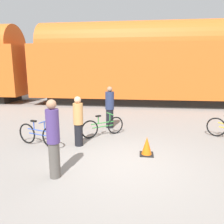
{
  "coord_description": "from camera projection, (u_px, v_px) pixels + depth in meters",
  "views": [
    {
      "loc": [
        0.37,
        -5.48,
        2.55
      ],
      "look_at": [
        -0.5,
        1.4,
        1.1
      ],
      "focal_mm": 35.0,
      "sensor_mm": 36.0,
      "label": 1
    }
  ],
  "objects": [
    {
      "name": "ground_plane",
      "position": [
        124.0,
        163.0,
        5.9
      ],
      "size": [
        80.0,
        80.0,
        0.0
      ],
      "primitive_type": "plane",
      "color": "gray"
    },
    {
      "name": "freight_train",
      "position": [
        135.0,
        62.0,
        14.43
      ],
      "size": [
        42.74,
        3.04,
        5.4
      ],
      "color": "black",
      "rests_on": "ground_plane"
    },
    {
      "name": "rail_near",
      "position": [
        134.0,
        106.0,
        14.31
      ],
      "size": [
        54.74,
        0.07,
        0.01
      ],
      "primitive_type": "cube",
      "color": "#4C4238",
      "rests_on": "ground_plane"
    },
    {
      "name": "rail_far",
      "position": [
        134.0,
        102.0,
        15.7
      ],
      "size": [
        54.74,
        0.07,
        0.01
      ],
      "primitive_type": "cube",
      "color": "#4C4238",
      "rests_on": "ground_plane"
    },
    {
      "name": "bicycle_green",
      "position": [
        103.0,
        127.0,
        8.1
      ],
      "size": [
        1.42,
        1.13,
        0.83
      ],
      "color": "black",
      "rests_on": "ground_plane"
    },
    {
      "name": "bicycle_blue",
      "position": [
        39.0,
        135.0,
        7.1
      ],
      "size": [
        1.63,
        0.6,
        0.86
      ],
      "color": "black",
      "rests_on": "ground_plane"
    },
    {
      "name": "person_in_navy",
      "position": [
        110.0,
        107.0,
        9.12
      ],
      "size": [
        0.37,
        0.37,
        1.75
      ],
      "rotation": [
        0.0,
        0.0,
        4.79
      ],
      "color": "black",
      "rests_on": "ground_plane"
    },
    {
      "name": "person_in_purple",
      "position": [
        53.0,
        139.0,
        4.95
      ],
      "size": [
        0.3,
        0.3,
        1.85
      ],
      "rotation": [
        0.0,
        0.0,
        1.04
      ],
      "color": "#514C47",
      "rests_on": "ground_plane"
    },
    {
      "name": "person_in_tan",
      "position": [
        78.0,
        121.0,
        7.02
      ],
      "size": [
        0.32,
        0.32,
        1.63
      ],
      "rotation": [
        0.0,
        0.0,
        1.01
      ],
      "color": "black",
      "rests_on": "ground_plane"
    },
    {
      "name": "traffic_cone",
      "position": [
        147.0,
        147.0,
        6.38
      ],
      "size": [
        0.4,
        0.4,
        0.55
      ],
      "color": "black",
      "rests_on": "ground_plane"
    }
  ]
}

